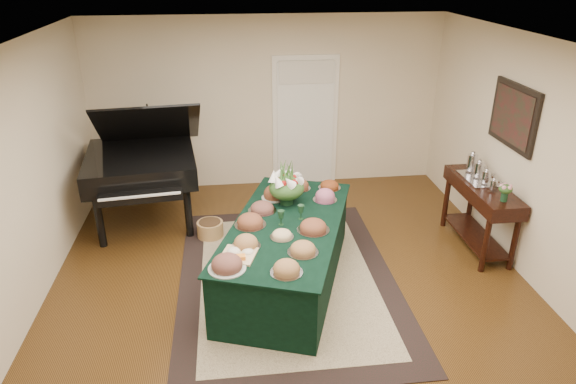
{
  "coord_description": "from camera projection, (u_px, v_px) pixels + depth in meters",
  "views": [
    {
      "loc": [
        -0.63,
        -4.9,
        3.45
      ],
      "look_at": [
        0.0,
        0.3,
        1.05
      ],
      "focal_mm": 32.0,
      "sensor_mm": 36.0,
      "label": 1
    }
  ],
  "objects": [
    {
      "name": "ground",
      "position": [
        291.0,
        285.0,
        5.93
      ],
      "size": [
        6.0,
        6.0,
        0.0
      ],
      "primitive_type": "plane",
      "color": "black",
      "rests_on": "ground"
    },
    {
      "name": "area_rug",
      "position": [
        287.0,
        279.0,
        6.04
      ],
      "size": [
        2.5,
        3.51,
        0.01
      ],
      "color": "black",
      "rests_on": "ground"
    },
    {
      "name": "kitchen_doorway",
      "position": [
        305.0,
        123.0,
        8.25
      ],
      "size": [
        1.05,
        0.07,
        2.1
      ],
      "color": "white",
      "rests_on": "ground"
    },
    {
      "name": "buffet_table",
      "position": [
        287.0,
        252.0,
        5.86
      ],
      "size": [
        1.89,
        2.69,
        0.76
      ],
      "color": "black",
      "rests_on": "ground"
    },
    {
      "name": "food_platters",
      "position": [
        281.0,
        220.0,
        5.66
      ],
      "size": [
        1.65,
        2.28,
        0.13
      ],
      "color": "silver",
      "rests_on": "buffet_table"
    },
    {
      "name": "cutting_board",
      "position": [
        239.0,
        252.0,
        5.08
      ],
      "size": [
        0.42,
        0.42,
        0.1
      ],
      "color": "tan",
      "rests_on": "buffet_table"
    },
    {
      "name": "green_goblets",
      "position": [
        291.0,
        215.0,
        5.69
      ],
      "size": [
        0.31,
        0.19,
        0.18
      ],
      "color": "#15351E",
      "rests_on": "buffet_table"
    },
    {
      "name": "floral_centerpiece",
      "position": [
        287.0,
        184.0,
        6.05
      ],
      "size": [
        0.44,
        0.44,
        0.44
      ],
      "color": "#15351E",
      "rests_on": "buffet_table"
    },
    {
      "name": "grand_piano",
      "position": [
        142.0,
        163.0,
        7.02
      ],
      "size": [
        1.68,
        1.88,
        1.77
      ],
      "color": "black",
      "rests_on": "ground"
    },
    {
      "name": "wicker_basket",
      "position": [
        210.0,
        229.0,
        6.92
      ],
      "size": [
        0.35,
        0.35,
        0.22
      ],
      "primitive_type": "cylinder",
      "color": "#A07340",
      "rests_on": "ground"
    },
    {
      "name": "mahogany_sideboard",
      "position": [
        481.0,
        198.0,
        6.46
      ],
      "size": [
        0.45,
        1.38,
        0.88
      ],
      "color": "black",
      "rests_on": "ground"
    },
    {
      "name": "tea_service",
      "position": [
        480.0,
        172.0,
        6.45
      ],
      "size": [
        0.34,
        0.74,
        0.3
      ],
      "color": "silver",
      "rests_on": "mahogany_sideboard"
    },
    {
      "name": "pink_bouquet",
      "position": [
        506.0,
        190.0,
        5.88
      ],
      "size": [
        0.17,
        0.17,
        0.22
      ],
      "color": "#15351E",
      "rests_on": "mahogany_sideboard"
    },
    {
      "name": "wall_painting",
      "position": [
        513.0,
        116.0,
        6.04
      ],
      "size": [
        0.05,
        0.95,
        0.75
      ],
      "color": "black",
      "rests_on": "ground"
    }
  ]
}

